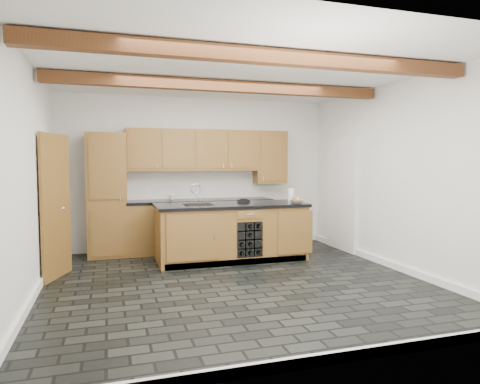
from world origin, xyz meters
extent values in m
plane|color=black|center=(0.00, 0.00, 0.00)|extent=(5.00, 5.00, 0.00)
plane|color=white|center=(0.00, 2.50, 1.40)|extent=(5.00, 0.00, 5.00)
plane|color=white|center=(-2.50, 0.00, 1.40)|extent=(0.00, 5.00, 5.00)
plane|color=white|center=(2.50, 0.00, 1.40)|extent=(0.00, 5.00, 5.00)
plane|color=white|center=(0.00, 0.00, 2.80)|extent=(5.00, 5.00, 0.00)
cube|color=brown|center=(0.00, -1.20, 2.70)|extent=(4.90, 0.15, 0.15)
cube|color=brown|center=(0.00, 0.60, 2.70)|extent=(4.90, 0.15, 0.15)
cube|color=white|center=(-2.48, 0.00, 0.05)|extent=(0.04, 5.00, 0.10)
cube|color=white|center=(2.48, 0.00, 0.05)|extent=(0.04, 5.00, 0.10)
cube|color=white|center=(0.00, -2.48, 0.05)|extent=(5.00, 0.04, 0.10)
cube|color=white|center=(-2.47, 1.30, 1.02)|extent=(0.06, 0.94, 2.04)
cube|color=brown|center=(-2.32, 0.95, 1.00)|extent=(0.31, 0.77, 2.00)
cube|color=white|center=(2.47, 1.50, 1.02)|extent=(0.06, 0.98, 2.04)
cube|color=black|center=(2.50, 1.50, 1.00)|extent=(0.02, 0.86, 1.96)
cube|color=brown|center=(-1.65, 2.20, 1.05)|extent=(0.65, 0.60, 2.10)
cube|color=brown|center=(-0.02, 2.20, 0.44)|extent=(2.60, 0.60, 0.88)
cube|color=black|center=(-0.02, 2.20, 0.91)|extent=(2.64, 0.62, 0.05)
cube|color=white|center=(-0.02, 2.49, 1.19)|extent=(2.60, 0.02, 0.52)
cube|color=brown|center=(-0.12, 2.33, 1.83)|extent=(2.40, 0.35, 0.75)
cube|color=brown|center=(1.38, 2.33, 1.70)|extent=(0.60, 0.35, 1.00)
cube|color=brown|center=(0.30, 1.30, 0.44)|extent=(2.40, 0.90, 0.88)
cube|color=black|center=(0.30, 1.30, 0.91)|extent=(2.46, 0.96, 0.05)
cube|color=brown|center=(-0.42, 0.84, 0.48)|extent=(0.80, 0.02, 0.70)
cube|color=brown|center=(1.25, 0.84, 0.48)|extent=(0.60, 0.02, 0.70)
cube|color=black|center=(0.48, 0.99, 0.40)|extent=(0.42, 0.30, 0.56)
cylinder|color=black|center=(0.48, 0.95, 0.19)|extent=(0.07, 0.26, 0.07)
cylinder|color=black|center=(0.48, 0.95, 0.47)|extent=(0.07, 0.26, 0.07)
cylinder|color=black|center=(0.48, 0.95, 0.61)|extent=(0.07, 0.26, 0.07)
cylinder|color=black|center=(0.62, 0.95, 0.19)|extent=(0.07, 0.26, 0.07)
cylinder|color=black|center=(0.48, 0.95, 0.33)|extent=(0.07, 0.26, 0.07)
cylinder|color=black|center=(0.62, 0.95, 0.61)|extent=(0.07, 0.26, 0.07)
cylinder|color=black|center=(0.34, 0.95, 0.33)|extent=(0.07, 0.26, 0.07)
cylinder|color=black|center=(0.34, 0.95, 0.19)|extent=(0.07, 0.26, 0.07)
cube|color=black|center=(-0.25, 1.30, 0.93)|extent=(0.45, 0.40, 0.02)
cylinder|color=silver|center=(-0.25, 1.48, 1.03)|extent=(0.02, 0.02, 0.20)
torus|color=silver|center=(-0.25, 1.48, 1.17)|extent=(0.18, 0.02, 0.18)
cylinder|color=silver|center=(-0.33, 1.48, 0.97)|extent=(0.02, 0.02, 0.08)
cylinder|color=silver|center=(-0.17, 1.48, 0.97)|extent=(0.02, 0.02, 0.08)
cube|color=black|center=(0.57, 1.47, 0.95)|extent=(0.21, 0.13, 0.04)
cylinder|color=black|center=(0.57, 1.47, 0.98)|extent=(0.13, 0.13, 0.02)
imported|color=beige|center=(1.38, 1.09, 0.96)|extent=(0.25, 0.25, 0.06)
sphere|color=red|center=(1.43, 1.09, 0.99)|extent=(0.07, 0.07, 0.07)
sphere|color=orange|center=(1.40, 1.14, 0.99)|extent=(0.07, 0.07, 0.07)
sphere|color=#3C8223|center=(1.34, 1.12, 0.99)|extent=(0.07, 0.07, 0.07)
sphere|color=red|center=(1.34, 1.06, 0.99)|extent=(0.07, 0.07, 0.07)
sphere|color=gold|center=(1.39, 1.04, 0.99)|extent=(0.07, 0.07, 0.07)
cylinder|color=white|center=(1.42, 1.39, 1.04)|extent=(0.12, 0.12, 0.22)
imported|color=white|center=(-0.52, 2.33, 0.98)|extent=(0.10, 0.10, 0.09)
camera|label=1|loc=(-1.61, -5.42, 1.61)|focal=32.00mm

